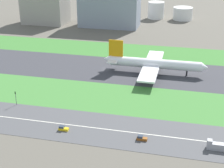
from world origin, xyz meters
name	(u,v)px	position (x,y,z in m)	size (l,w,h in m)	color
ground_plane	(106,69)	(0.00, 0.00, 0.00)	(800.00, 800.00, 0.00)	#5B564C
runway	(106,69)	(0.00, 0.00, 0.05)	(280.00, 46.00, 0.10)	#38383D
grass_median_north	(119,50)	(0.00, 41.00, 0.05)	(280.00, 36.00, 0.10)	#3D7A33
grass_median_south	(87,95)	(0.00, -41.00, 0.05)	(280.00, 36.00, 0.10)	#427F38
highway	(67,124)	(0.00, -73.00, 0.05)	(280.00, 28.00, 0.10)	#4C4C4F
highway_centerline	(67,124)	(0.00, -73.00, 0.11)	(266.00, 0.50, 0.01)	silver
airliner	(152,64)	(29.97, 0.00, 6.23)	(65.00, 56.00, 19.70)	white
car_2	(63,128)	(0.26, -78.00, 0.92)	(4.40, 1.80, 2.00)	yellow
car_0	(141,138)	(35.03, -78.00, 0.92)	(4.40, 1.80, 2.00)	brown
truck_1	(217,146)	(65.29, -78.00, 1.67)	(8.40, 2.50, 4.00)	#99999E
traffic_light	(16,97)	(-31.65, -60.01, 4.29)	(0.36, 0.50, 7.20)	#4C4C51
terminal_building	(45,4)	(-90.00, 114.00, 18.19)	(41.57, 29.57, 36.38)	#9E998E
hangar_building	(110,5)	(-24.91, 114.00, 20.17)	(55.84, 26.66, 40.35)	gray
fuel_tank_west	(156,10)	(14.39, 159.00, 8.58)	(16.97, 16.97, 17.16)	silver
fuel_tank_centre	(183,13)	(42.19, 159.00, 6.36)	(19.94, 19.94, 12.73)	silver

